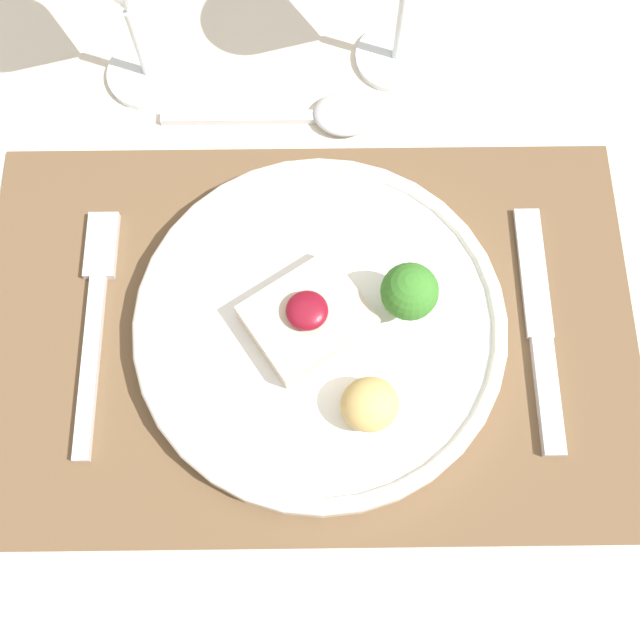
# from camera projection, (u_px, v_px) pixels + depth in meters

# --- Properties ---
(ground_plane) EXTENTS (8.00, 8.00, 0.00)m
(ground_plane) POSITION_uv_depth(u_px,v_px,m) (315.00, 472.00, 1.28)
(ground_plane) COLOR gray
(dining_table) EXTENTS (1.41, 0.97, 0.75)m
(dining_table) POSITION_uv_depth(u_px,v_px,m) (310.00, 364.00, 0.66)
(dining_table) COLOR beige
(dining_table) RESTS_ON ground_plane
(placemat) EXTENTS (0.50, 0.32, 0.00)m
(placemat) POSITION_uv_depth(u_px,v_px,m) (308.00, 330.00, 0.57)
(placemat) COLOR brown
(placemat) RESTS_ON dining_table
(dinner_plate) EXTENTS (0.28, 0.28, 0.07)m
(dinner_plate) POSITION_uv_depth(u_px,v_px,m) (323.00, 324.00, 0.56)
(dinner_plate) COLOR white
(dinner_plate) RESTS_ON placemat
(fork) EXTENTS (0.02, 0.20, 0.01)m
(fork) POSITION_uv_depth(u_px,v_px,m) (95.00, 311.00, 0.57)
(fork) COLOR silver
(fork) RESTS_ON placemat
(knife) EXTENTS (0.02, 0.20, 0.01)m
(knife) POSITION_uv_depth(u_px,v_px,m) (541.00, 343.00, 0.56)
(knife) COLOR silver
(knife) RESTS_ON placemat
(spoon) EXTENTS (0.18, 0.04, 0.02)m
(spoon) POSITION_uv_depth(u_px,v_px,m) (323.00, 115.00, 0.63)
(spoon) COLOR silver
(spoon) RESTS_ON dining_table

